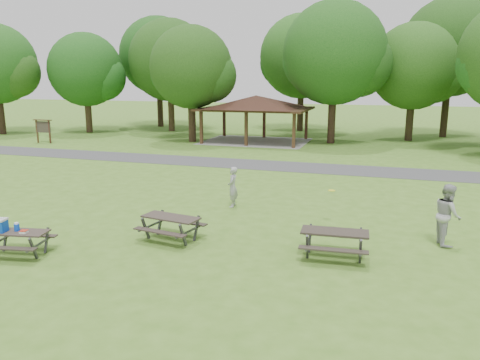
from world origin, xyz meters
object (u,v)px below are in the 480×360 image
(picnic_table_near, at_px, (12,233))
(picnic_table_middle, at_px, (171,222))
(frisbee_catcher, at_px, (447,215))
(frisbee_thrower, at_px, (233,187))

(picnic_table_near, height_order, picnic_table_middle, picnic_table_near)
(picnic_table_near, bearing_deg, picnic_table_middle, 33.92)
(frisbee_catcher, bearing_deg, picnic_table_middle, 93.45)
(picnic_table_middle, bearing_deg, picnic_table_near, -146.08)
(picnic_table_near, distance_m, picnic_table_middle, 4.72)
(frisbee_thrower, relative_size, frisbee_catcher, 0.84)
(picnic_table_near, relative_size, frisbee_thrower, 1.19)
(picnic_table_middle, bearing_deg, frisbee_thrower, 81.79)
(frisbee_thrower, bearing_deg, picnic_table_middle, -17.35)
(picnic_table_middle, height_order, frisbee_catcher, frisbee_catcher)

